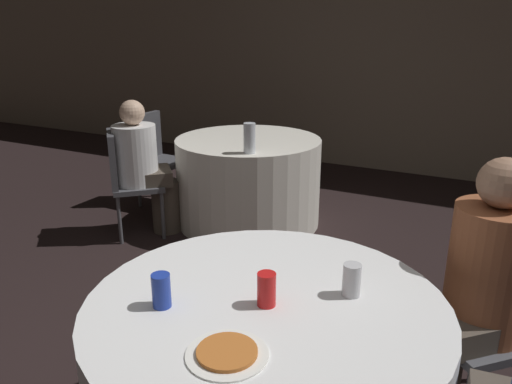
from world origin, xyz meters
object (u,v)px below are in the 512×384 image
object	(u,v)px
pizza_plate_near	(227,353)
soda_can_blue	(161,291)
person_white_shirt	(145,167)
person_floral_shirt	(472,298)
chair_near_northeast	(500,309)
soda_can_red	(267,289)
bottle_far	(250,138)
table_far	(248,181)
soda_can_silver	(352,280)
chair_far_west	(155,151)
chair_far_southwest	(125,175)

from	to	relation	value
pizza_plate_near	soda_can_blue	world-z (taller)	soda_can_blue
person_white_shirt	person_floral_shirt	world-z (taller)	person_floral_shirt
chair_near_northeast	person_floral_shirt	world-z (taller)	person_floral_shirt
soda_can_blue	soda_can_red	xyz separation A→B (m)	(0.32, 0.17, 0.00)
bottle_far	person_white_shirt	bearing A→B (deg)	-168.79
table_far	soda_can_silver	distance (m)	2.63
chair_far_west	soda_can_red	distance (m)	3.30
chair_near_northeast	pizza_plate_near	size ratio (longest dim) A/B	3.51
chair_far_southwest	person_floral_shirt	world-z (taller)	person_floral_shirt
person_floral_shirt	soda_can_silver	size ratio (longest dim) A/B	9.86
chair_far_west	chair_far_southwest	size ratio (longest dim) A/B	1.00
chair_far_southwest	soda_can_red	distance (m)	2.59
soda_can_silver	table_far	bearing A→B (deg)	125.85
pizza_plate_near	chair_far_southwest	bearing A→B (deg)	137.17
soda_can_blue	bottle_far	xyz separation A→B (m)	(-0.72, 2.04, 0.05)
table_far	soda_can_blue	distance (m)	2.69
chair_far_southwest	soda_can_blue	size ratio (longest dim) A/B	7.20
bottle_far	chair_far_southwest	bearing A→B (deg)	-164.03
table_far	soda_can_silver	bearing A→B (deg)	-54.15
table_far	chair_far_southwest	world-z (taller)	chair_far_southwest
person_floral_shirt	soda_can_red	world-z (taller)	person_floral_shirt
person_white_shirt	pizza_plate_near	size ratio (longest dim) A/B	4.49
chair_near_northeast	soda_can_blue	xyz separation A→B (m)	(-1.07, -0.93, 0.29)
table_far	soda_can_red	world-z (taller)	soda_can_red
chair_near_northeast	chair_far_southwest	world-z (taller)	same
soda_can_red	soda_can_blue	bearing A→B (deg)	-151.94
chair_near_northeast	person_white_shirt	xyz separation A→B (m)	(-2.66, 0.95, 0.05)
pizza_plate_near	bottle_far	xyz separation A→B (m)	(-1.06, 2.18, 0.11)
chair_far_west	pizza_plate_near	xyz separation A→B (m)	(2.33, -2.64, 0.24)
table_far	chair_far_west	distance (m)	1.04
soda_can_red	chair_far_southwest	bearing A→B (deg)	141.88
chair_near_northeast	chair_far_southwest	xyz separation A→B (m)	(-2.78, 0.84, 0.00)
person_white_shirt	bottle_far	size ratio (longest dim) A/B	4.90
table_far	chair_far_west	world-z (taller)	chair_far_west
chair_far_west	person_white_shirt	world-z (taller)	person_white_shirt
chair_far_west	chair_far_southwest	bearing A→B (deg)	22.62
pizza_plate_near	bottle_far	size ratio (longest dim) A/B	1.09
table_far	chair_far_west	bearing A→B (deg)	178.09
person_white_shirt	pizza_plate_near	bearing A→B (deg)	0.54
table_far	soda_can_red	xyz separation A→B (m)	(1.28, -2.30, 0.44)
chair_far_southwest	person_floral_shirt	xyz separation A→B (m)	(2.67, -0.95, 0.08)
chair_far_west	soda_can_red	bearing A→B (deg)	46.59
table_far	soda_can_blue	world-z (taller)	soda_can_blue
chair_far_southwest	chair_near_northeast	bearing A→B (deg)	29.90
table_far	chair_far_west	xyz separation A→B (m)	(-1.03, 0.03, 0.15)
person_white_shirt	person_floral_shirt	xyz separation A→B (m)	(2.55, -1.06, 0.03)
soda_can_red	bottle_far	size ratio (longest dim) A/B	0.53
pizza_plate_near	soda_can_silver	xyz separation A→B (m)	(0.23, 0.50, 0.05)
table_far	chair_far_southwest	distance (m)	1.04
soda_can_silver	soda_can_blue	bearing A→B (deg)	-146.84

